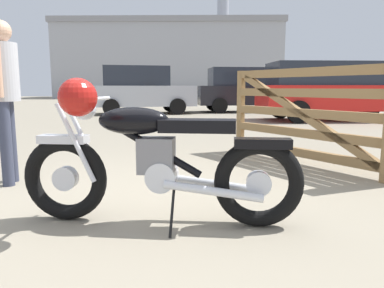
{
  "coord_description": "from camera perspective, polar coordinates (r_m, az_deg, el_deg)",
  "views": [
    {
      "loc": [
        0.24,
        -3.05,
        1.0
      ],
      "look_at": [
        0.44,
        -0.09,
        0.54
      ],
      "focal_mm": 34.58,
      "sensor_mm": 36.0,
      "label": 1
    }
  ],
  "objects": [
    {
      "name": "ground_plane",
      "position": [
        3.22,
        -8.06,
        -9.47
      ],
      "size": [
        80.0,
        80.0,
        0.0
      ],
      "primitive_type": "plane",
      "color": "gray"
    },
    {
      "name": "vintage_motorcycle",
      "position": [
        2.69,
        -6.32,
        -2.21
      ],
      "size": [
        2.07,
        0.73,
        1.07
      ],
      "rotation": [
        0.0,
        0.0,
        2.97
      ],
      "color": "black",
      "rests_on": "ground_plane"
    },
    {
      "name": "timber_gate",
      "position": [
        4.83,
        19.25,
        4.73
      ],
      "size": [
        1.39,
        2.26,
        1.6
      ],
      "rotation": [
        0.0,
        0.0,
        2.1
      ],
      "color": "olive",
      "rests_on": "ground_plane"
    },
    {
      "name": "bystander",
      "position": [
        4.23,
        -27.02,
        8.05
      ],
      "size": [
        0.3,
        0.46,
        1.66
      ],
      "rotation": [
        0.0,
        0.0,
        3.3
      ],
      "color": "#383D51",
      "rests_on": "ground_plane"
    },
    {
      "name": "red_hatchback_near",
      "position": [
        12.09,
        21.11,
        7.87
      ],
      "size": [
        4.72,
        2.02,
        1.74
      ],
      "rotation": [
        0.0,
        0.0,
        -0.01
      ],
      "color": "black",
      "rests_on": "ground_plane"
    },
    {
      "name": "silver_sedan_mid",
      "position": [
        15.43,
        7.9,
        8.34
      ],
      "size": [
        3.96,
        1.94,
        1.78
      ],
      "rotation": [
        0.0,
        0.0,
        0.04
      ],
      "color": "black",
      "rests_on": "ground_plane"
    },
    {
      "name": "blue_hatchback_right",
      "position": [
        14.31,
        -7.98,
        8.31
      ],
      "size": [
        4.11,
        2.29,
        1.78
      ],
      "rotation": [
        0.0,
        0.0,
        0.16
      ],
      "color": "black",
      "rests_on": "ground_plane"
    },
    {
      "name": "industrial_building",
      "position": [
        37.37,
        -3.28,
        12.72
      ],
      "size": [
        21.46,
        10.76,
        14.55
      ],
      "rotation": [
        0.0,
        0.0,
        -0.09
      ],
      "color": "#9EA0A8",
      "rests_on": "ground_plane"
    }
  ]
}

